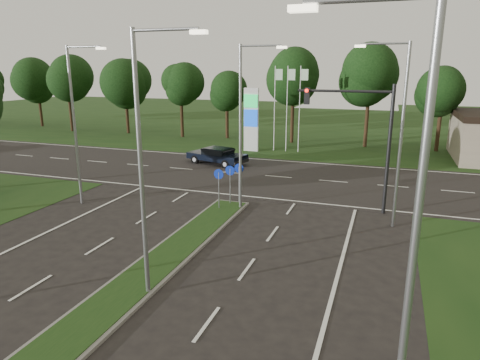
% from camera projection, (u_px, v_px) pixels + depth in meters
% --- Properties ---
extents(verge_far, '(160.00, 50.00, 0.02)m').
position_uv_depth(verge_far, '(326.00, 125.00, 60.22)').
color(verge_far, '#183311').
rests_on(verge_far, ground).
extents(cross_road, '(160.00, 12.00, 0.02)m').
position_uv_depth(cross_road, '(265.00, 176.00, 31.90)').
color(cross_road, black).
rests_on(cross_road, ground).
extents(median_kerb, '(2.00, 26.00, 0.12)m').
position_uv_depth(median_kerb, '(93.00, 319.00, 13.62)').
color(median_kerb, slate).
rests_on(median_kerb, ground).
extents(streetlight_median_near, '(2.53, 0.22, 9.00)m').
position_uv_depth(streetlight_median_near, '(145.00, 155.00, 13.85)').
color(streetlight_median_near, gray).
rests_on(streetlight_median_near, ground).
extents(streetlight_median_far, '(2.53, 0.22, 9.00)m').
position_uv_depth(streetlight_median_far, '(244.00, 120.00, 22.98)').
color(streetlight_median_far, gray).
rests_on(streetlight_median_far, ground).
extents(streetlight_left_far, '(2.53, 0.22, 9.00)m').
position_uv_depth(streetlight_left_far, '(77.00, 118.00, 24.11)').
color(streetlight_left_far, gray).
rests_on(streetlight_left_far, ground).
extents(streetlight_right_far, '(2.53, 0.22, 9.00)m').
position_uv_depth(streetlight_right_far, '(398.00, 127.00, 20.51)').
color(streetlight_right_far, gray).
rests_on(streetlight_right_far, ground).
extents(streetlight_right_near, '(2.53, 0.22, 9.00)m').
position_uv_depth(streetlight_right_near, '(405.00, 224.00, 7.72)').
color(streetlight_right_near, gray).
rests_on(streetlight_right_near, ground).
extents(traffic_signal, '(5.10, 0.42, 7.00)m').
position_uv_depth(traffic_signal, '(365.00, 128.00, 22.95)').
color(traffic_signal, black).
rests_on(traffic_signal, ground).
extents(median_signs, '(1.16, 1.76, 2.38)m').
position_uv_depth(median_signs, '(229.00, 177.00, 24.52)').
color(median_signs, gray).
rests_on(median_signs, ground).
extents(gas_pylon, '(5.80, 1.26, 8.00)m').
position_uv_depth(gas_pylon, '(254.00, 118.00, 40.56)').
color(gas_pylon, silver).
rests_on(gas_pylon, ground).
extents(treeline_far, '(6.00, 6.00, 9.90)m').
position_uv_depth(treeline_far, '(309.00, 77.00, 44.69)').
color(treeline_far, black).
rests_on(treeline_far, ground).
extents(navy_sedan, '(5.35, 3.30, 1.37)m').
position_uv_depth(navy_sedan, '(217.00, 155.00, 35.67)').
color(navy_sedan, black).
rests_on(navy_sedan, ground).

